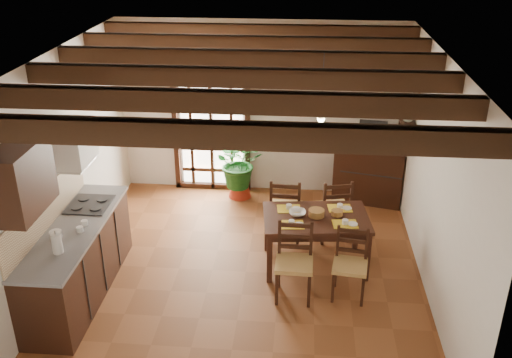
# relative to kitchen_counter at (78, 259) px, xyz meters

# --- Properties ---
(ground_plane) EXTENTS (5.00, 5.00, 0.00)m
(ground_plane) POSITION_rel_kitchen_counter_xyz_m (1.96, 0.60, -0.47)
(ground_plane) COLOR brown
(room_shell) EXTENTS (4.52, 5.02, 2.81)m
(room_shell) POSITION_rel_kitchen_counter_xyz_m (1.96, 0.60, 1.34)
(room_shell) COLOR silver
(room_shell) RESTS_ON ground_plane
(ceiling_beams) EXTENTS (4.50, 4.34, 0.20)m
(ceiling_beams) POSITION_rel_kitchen_counter_xyz_m (1.96, 0.60, 2.22)
(ceiling_beams) COLOR black
(ceiling_beams) RESTS_ON room_shell
(french_door) EXTENTS (1.26, 0.11, 2.32)m
(french_door) POSITION_rel_kitchen_counter_xyz_m (1.16, 3.05, 0.70)
(french_door) COLOR white
(french_door) RESTS_ON ground_plane
(kitchen_counter) EXTENTS (0.64, 2.25, 1.38)m
(kitchen_counter) POSITION_rel_kitchen_counter_xyz_m (0.00, 0.00, 0.00)
(kitchen_counter) COLOR black
(kitchen_counter) RESTS_ON ground_plane
(upper_cabinet) EXTENTS (0.35, 0.80, 0.70)m
(upper_cabinet) POSITION_rel_kitchen_counter_xyz_m (-0.12, -0.70, 1.38)
(upper_cabinet) COLOR black
(upper_cabinet) RESTS_ON room_shell
(range_hood) EXTENTS (0.38, 0.60, 0.54)m
(range_hood) POSITION_rel_kitchen_counter_xyz_m (-0.09, 0.55, 1.26)
(range_hood) COLOR white
(range_hood) RESTS_ON room_shell
(counter_items) EXTENTS (0.50, 1.43, 0.25)m
(counter_items) POSITION_rel_kitchen_counter_xyz_m (0.00, 0.09, 0.49)
(counter_items) COLOR black
(counter_items) RESTS_ON kitchen_counter
(dining_table) EXTENTS (1.42, 1.00, 0.72)m
(dining_table) POSITION_rel_kitchen_counter_xyz_m (2.84, 0.85, 0.16)
(dining_table) COLOR #351A11
(dining_table) RESTS_ON ground_plane
(chair_near_left) EXTENTS (0.45, 0.43, 0.96)m
(chair_near_left) POSITION_rel_kitchen_counter_xyz_m (2.58, 0.14, -0.17)
(chair_near_left) COLOR tan
(chair_near_left) RESTS_ON ground_plane
(chair_near_right) EXTENTS (0.45, 0.43, 0.87)m
(chair_near_right) POSITION_rel_kitchen_counter_xyz_m (3.25, 0.21, -0.20)
(chair_near_right) COLOR tan
(chair_near_right) RESTS_ON ground_plane
(chair_far_left) EXTENTS (0.47, 0.45, 0.96)m
(chair_far_left) POSITION_rel_kitchen_counter_xyz_m (2.43, 1.49, -0.17)
(chair_far_left) COLOR tan
(chair_far_left) RESTS_ON ground_plane
(chair_far_right) EXTENTS (0.53, 0.51, 0.95)m
(chair_far_right) POSITION_rel_kitchen_counter_xyz_m (3.10, 1.56, -0.18)
(chair_far_right) COLOR tan
(chair_far_right) RESTS_ON ground_plane
(table_setting) EXTENTS (0.97, 0.65, 0.09)m
(table_setting) POSITION_rel_kitchen_counter_xyz_m (2.84, 0.85, 0.25)
(table_setting) COLOR gold
(table_setting) RESTS_ON dining_table
(table_bowl) EXTENTS (0.23, 0.23, 0.05)m
(table_bowl) POSITION_rel_kitchen_counter_xyz_m (2.60, 0.87, 0.28)
(table_bowl) COLOR white
(table_bowl) RESTS_ON dining_table
(sideboard) EXTENTS (1.16, 0.72, 0.92)m
(sideboard) POSITION_rel_kitchen_counter_xyz_m (3.71, 2.83, -0.02)
(sideboard) COLOR black
(sideboard) RESTS_ON ground_plane
(crt_tv) EXTENTS (0.47, 0.44, 0.37)m
(crt_tv) POSITION_rel_kitchen_counter_xyz_m (3.71, 2.82, 0.63)
(crt_tv) COLOR black
(crt_tv) RESTS_ON sideboard
(fuse_box) EXTENTS (0.25, 0.03, 0.32)m
(fuse_box) POSITION_rel_kitchen_counter_xyz_m (3.46, 3.08, 1.28)
(fuse_box) COLOR white
(fuse_box) RESTS_ON room_shell
(plant_pot) EXTENTS (0.37, 0.37, 0.23)m
(plant_pot) POSITION_rel_kitchen_counter_xyz_m (1.64, 2.76, -0.36)
(plant_pot) COLOR maroon
(plant_pot) RESTS_ON ground_plane
(potted_plant) EXTENTS (2.48, 2.33, 2.22)m
(potted_plant) POSITION_rel_kitchen_counter_xyz_m (1.64, 2.76, 0.10)
(potted_plant) COLOR #144C19
(potted_plant) RESTS_ON ground_plane
(wall_shelf) EXTENTS (0.20, 0.42, 0.20)m
(wall_shelf) POSITION_rel_kitchen_counter_xyz_m (4.10, 2.20, 1.04)
(wall_shelf) COLOR black
(wall_shelf) RESTS_ON room_shell
(shelf_vase) EXTENTS (0.15, 0.15, 0.15)m
(shelf_vase) POSITION_rel_kitchen_counter_xyz_m (4.10, 2.20, 1.18)
(shelf_vase) COLOR #B2BFB2
(shelf_vase) RESTS_ON wall_shelf
(shelf_flowers) EXTENTS (0.14, 0.14, 0.36)m
(shelf_flowers) POSITION_rel_kitchen_counter_xyz_m (4.10, 2.20, 1.38)
(shelf_flowers) COLOR gold
(shelf_flowers) RESTS_ON shelf_vase
(framed_picture) EXTENTS (0.03, 0.32, 0.32)m
(framed_picture) POSITION_rel_kitchen_counter_xyz_m (4.18, 2.20, 1.58)
(framed_picture) COLOR brown
(framed_picture) RESTS_ON room_shell
(pendant_lamp) EXTENTS (0.36, 0.36, 0.84)m
(pendant_lamp) POSITION_rel_kitchen_counter_xyz_m (2.84, 0.95, 1.60)
(pendant_lamp) COLOR black
(pendant_lamp) RESTS_ON room_shell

